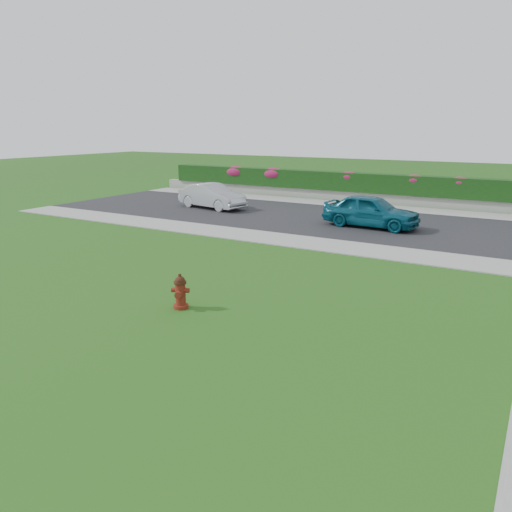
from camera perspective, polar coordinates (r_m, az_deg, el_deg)
The scene contains 14 objects.
ground at distance 11.07m, azimuth -5.79°, elevation -8.69°, with size 120.00×120.00×0.00m, color black.
street_far at distance 25.16m, azimuth 3.81°, elevation 4.62°, with size 26.00×8.00×0.04m, color black.
sidewalk_far at distance 21.43m, azimuth -4.62°, elevation 2.85°, with size 24.00×2.00×0.04m, color gray.
sidewalk_beyond at distance 28.41m, azimuth 15.69°, elevation 5.25°, with size 34.00×2.00×0.04m, color gray.
retaining_wall at distance 29.80m, azimuth 16.48°, elevation 6.16°, with size 34.00×0.40×0.60m, color gray.
hedge at distance 29.80m, azimuth 16.65°, elevation 7.80°, with size 32.00×0.90×1.10m, color black.
fire_hydrant at distance 12.42m, azimuth -8.65°, elevation -4.09°, with size 0.46×0.43×0.88m.
sedan_teal at distance 22.63m, azimuth 13.02°, elevation 5.05°, with size 1.69×4.21×1.43m, color #0D5267.
sedan_silver at distance 27.37m, azimuth -5.04°, elevation 6.85°, with size 1.40×4.02×1.32m, color #B8B9C0.
flower_clump_a at distance 34.18m, azimuth -2.29°, elevation 9.60°, with size 1.52×0.98×0.76m, color #AD1D5C.
flower_clump_b at distance 32.72m, azimuth 2.04°, elevation 9.39°, with size 1.50×0.96×0.75m, color #AD1D5C.
flower_clump_c at distance 30.63m, azimuth 10.56°, elevation 8.92°, with size 1.18×0.76×0.59m, color #AD1D5C.
flower_clump_d at distance 29.55m, azimuth 17.65°, elevation 8.28°, with size 1.19×0.76×0.59m, color #AD1D5C.
flower_clump_e at distance 29.11m, azimuth 22.27°, elevation 7.82°, with size 1.14×0.73×0.57m, color #AD1D5C.
Camera 1 is at (6.07, -8.17, 4.36)m, focal length 35.00 mm.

